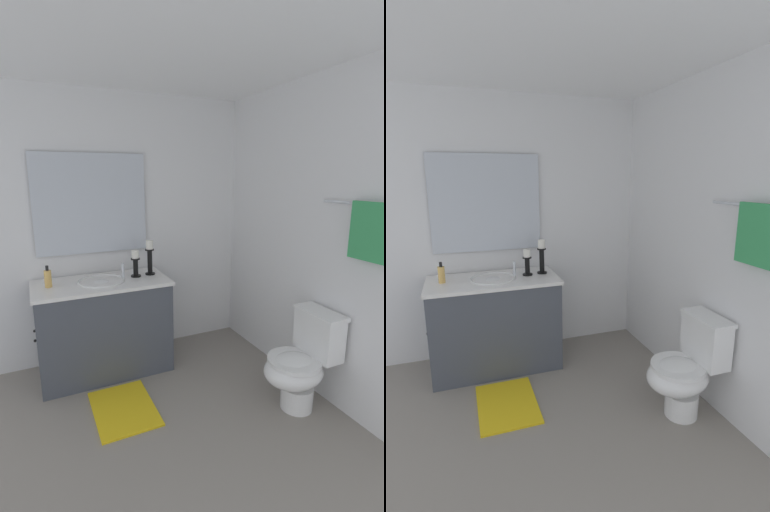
% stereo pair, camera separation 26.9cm
% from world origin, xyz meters
% --- Properties ---
extents(floor, '(2.53, 2.97, 0.02)m').
position_xyz_m(floor, '(0.00, 0.00, -0.01)').
color(floor, gray).
rests_on(floor, ground).
extents(wall_back, '(2.53, 0.04, 2.45)m').
position_xyz_m(wall_back, '(0.00, 1.48, 1.23)').
color(wall_back, white).
rests_on(wall_back, ground).
extents(wall_left, '(0.04, 2.97, 2.45)m').
position_xyz_m(wall_left, '(-1.26, 0.00, 1.23)').
color(wall_left, white).
rests_on(wall_left, ground).
extents(ceiling, '(2.53, 2.97, 0.02)m').
position_xyz_m(ceiling, '(0.00, 0.00, 2.46)').
color(ceiling, white).
extents(vanity_cabinet, '(0.58, 1.14, 0.83)m').
position_xyz_m(vanity_cabinet, '(-0.94, -0.01, 0.42)').
color(vanity_cabinet, '#474C56').
rests_on(vanity_cabinet, ground).
extents(sink_basin, '(0.40, 0.40, 0.24)m').
position_xyz_m(sink_basin, '(-0.94, -0.01, 0.80)').
color(sink_basin, white).
rests_on(sink_basin, vanity_cabinet).
extents(mirror, '(0.02, 0.98, 0.88)m').
position_xyz_m(mirror, '(-1.22, -0.01, 1.47)').
color(mirror, silver).
extents(candle_holder_tall, '(0.09, 0.09, 0.32)m').
position_xyz_m(candle_holder_tall, '(-0.98, 0.44, 1.00)').
color(candle_holder_tall, black).
rests_on(candle_holder_tall, vanity_cabinet).
extents(candle_holder_short, '(0.09, 0.09, 0.24)m').
position_xyz_m(candle_holder_short, '(-0.96, 0.30, 0.96)').
color(candle_holder_short, black).
rests_on(candle_holder_short, vanity_cabinet).
extents(soap_bottle, '(0.06, 0.06, 0.18)m').
position_xyz_m(soap_bottle, '(-0.96, -0.44, 0.91)').
color(soap_bottle, '#E5B259').
rests_on(soap_bottle, vanity_cabinet).
extents(toilet, '(0.39, 0.54, 0.75)m').
position_xyz_m(toilet, '(0.21, 1.20, 0.37)').
color(toilet, white).
rests_on(toilet, ground).
extents(towel_bar, '(0.83, 0.02, 0.02)m').
position_xyz_m(towel_bar, '(0.50, 1.42, 1.54)').
color(towel_bar, silver).
extents(towel_near_vanity, '(0.28, 0.03, 0.37)m').
position_xyz_m(towel_near_vanity, '(0.50, 1.41, 1.38)').
color(towel_near_vanity, '#389E59').
rests_on(towel_near_vanity, towel_bar).
extents(bath_mat, '(0.60, 0.44, 0.02)m').
position_xyz_m(bath_mat, '(-0.31, -0.01, 0.01)').
color(bath_mat, yellow).
rests_on(bath_mat, ground).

